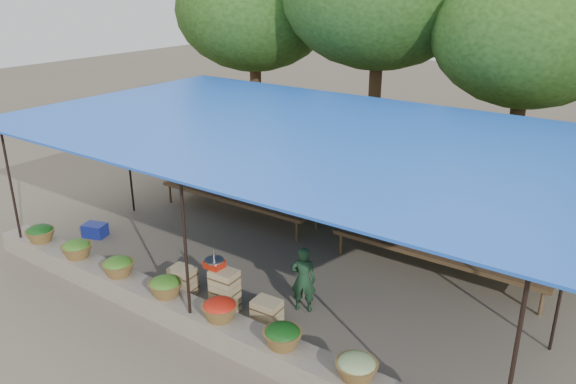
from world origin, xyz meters
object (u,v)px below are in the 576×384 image
Objects in this scene: blue_crate_back at (95,230)px; weighing_scale at (214,263)px; crate_counter at (224,294)px; vendor_seated at (303,279)px; blue_crate_front at (72,258)px.

weighing_scale is at bearing -26.81° from blue_crate_back.
crate_counter is at bearing 0.00° from weighing_scale.
vendor_seated is 5.43m from blue_crate_back.
crate_counter is 3.62m from blue_crate_front.
blue_crate_back is at bearing -21.38° from vendor_seated.
weighing_scale is (-0.18, 0.00, 0.54)m from crate_counter.
crate_counter is 1.39m from vendor_seated.
crate_counter is 1.99× the size of vendor_seated.
vendor_seated is 2.46× the size of blue_crate_back.
crate_counter is 6.91× the size of weighing_scale.
crate_counter is at bearing 11.98° from vendor_seated.
weighing_scale is 4.21m from blue_crate_back.
blue_crate_back is at bearing 172.25° from crate_counter.
vendor_seated is (1.11, 0.79, 0.28)m from crate_counter.
crate_counter is 0.57m from weighing_scale.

